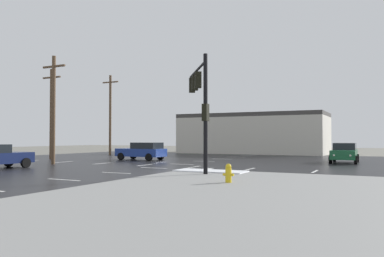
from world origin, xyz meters
name	(u,v)px	position (x,y,z in m)	size (l,w,h in m)	color
ground_plane	(169,166)	(0.00, 0.00, 0.00)	(120.00, 120.00, 0.00)	slate
road_asphalt	(169,166)	(0.00, 0.00, 0.01)	(44.00, 44.00, 0.02)	black
sidewalk_corner	(320,205)	(12.00, -12.00, 0.07)	(18.00, 18.00, 0.14)	gray
snow_strip_curbside	(211,171)	(5.00, -4.00, 0.17)	(4.00, 1.60, 0.06)	white
lane_markings	(174,168)	(1.20, -1.38, 0.02)	(36.15, 36.15, 0.01)	silver
traffic_signal_mast	(200,95)	(4.40, -4.09, 4.46)	(3.17, 4.45, 6.29)	black
fire_hydrant	(228,173)	(7.80, -8.51, 0.54)	(0.48, 0.26, 0.79)	gold
strip_building_background	(253,134)	(-1.41, 24.22, 2.55)	(18.27, 8.00, 5.10)	beige
sedan_green	(344,152)	(10.85, 9.48, 0.85)	(2.07, 4.56, 1.58)	#195933
sedan_blue	(142,151)	(-5.73, 5.23, 0.85)	(4.60, 2.18, 1.58)	navy
utility_pole_mid	(54,107)	(-8.70, -2.36, 4.33)	(2.20, 0.28, 8.25)	brown
utility_pole_far	(51,112)	(-14.54, 2.94, 4.49)	(2.20, 0.28, 8.56)	brown
utility_pole_distant	(110,113)	(-14.89, 12.17, 4.88)	(2.20, 0.28, 9.33)	brown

